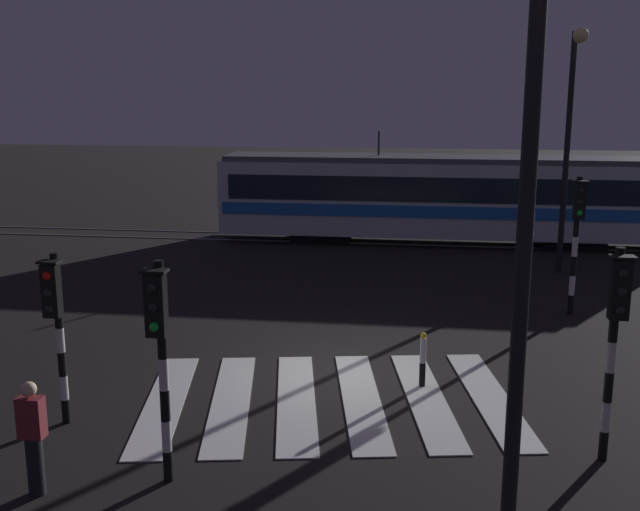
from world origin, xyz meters
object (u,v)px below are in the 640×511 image
pedestrian_waiting_at_kerb (33,437)px  traffic_light_kerb_mid_left (160,341)px  traffic_light_corner_near_left (56,314)px  traffic_light_corner_near_right (615,324)px  traffic_light_corner_far_right (577,225)px  tram (446,196)px  street_lamp_near_kerb (529,212)px  bollard_island_edge (423,360)px  street_lamp_trackside_right (570,123)px

pedestrian_waiting_at_kerb → traffic_light_kerb_mid_left: bearing=16.9°
traffic_light_corner_near_left → traffic_light_corner_near_right: traffic_light_corner_near_right is taller
traffic_light_corner_near_right → traffic_light_corner_far_right: bearing=83.4°
traffic_light_corner_near_right → tram: size_ratio=0.20×
street_lamp_near_kerb → pedestrian_waiting_at_kerb: (-6.45, 1.33, -3.58)m
bollard_island_edge → traffic_light_kerb_mid_left: bearing=-131.0°
street_lamp_trackside_right → street_lamp_near_kerb: size_ratio=1.06×
traffic_light_corner_near_left → street_lamp_trackside_right: street_lamp_trackside_right is taller
traffic_light_corner_near_left → pedestrian_waiting_at_kerb: traffic_light_corner_near_left is taller
street_lamp_trackside_right → tram: (-3.50, 4.57, -2.92)m
traffic_light_kerb_mid_left → traffic_light_corner_far_right: 12.17m
traffic_light_corner_far_right → tram: (-3.03, 9.07, -0.60)m
traffic_light_corner_near_right → tram: (-2.10, 17.12, -0.50)m
traffic_light_kerb_mid_left → pedestrian_waiting_at_kerb: size_ratio=1.96×
tram → bollard_island_edge: size_ratio=15.33×
pedestrian_waiting_at_kerb → bollard_island_edge: size_ratio=1.54×
traffic_light_corner_near_right → street_lamp_near_kerb: bearing=-117.9°
traffic_light_corner_near_left → street_lamp_trackside_right: (10.35, 12.44, 2.68)m
street_lamp_trackside_right → pedestrian_waiting_at_kerb: (-9.66, -14.64, -3.79)m
traffic_light_kerb_mid_left → tram: 19.21m
traffic_light_corner_far_right → traffic_light_corner_near_right: size_ratio=1.05×
traffic_light_corner_far_right → street_lamp_trackside_right: bearing=84.0°
traffic_light_kerb_mid_left → street_lamp_near_kerb: street_lamp_near_kerb is taller
traffic_light_kerb_mid_left → street_lamp_near_kerb: size_ratio=0.48×
traffic_light_corner_near_right → traffic_light_corner_near_left: bearing=179.3°
traffic_light_corner_far_right → street_lamp_trackside_right: size_ratio=0.48×
street_lamp_near_kerb → traffic_light_corner_near_right: bearing=62.1°
traffic_light_corner_near_left → traffic_light_kerb_mid_left: (2.42, -1.68, 0.22)m
traffic_light_corner_near_right → street_lamp_trackside_right: bearing=83.6°
tram → pedestrian_waiting_at_kerb: size_ratio=9.95×
traffic_light_kerb_mid_left → street_lamp_near_kerb: 5.54m
traffic_light_corner_near_left → pedestrian_waiting_at_kerb: bearing=-72.7°
street_lamp_near_kerb → bollard_island_edge: bearing=99.4°
street_lamp_trackside_right → bollard_island_edge: 11.49m
bollard_island_edge → street_lamp_near_kerb: bearing=-80.6°
traffic_light_corner_far_right → street_lamp_trackside_right: 5.08m
traffic_light_kerb_mid_left → traffic_light_corner_far_right: bearing=52.2°
street_lamp_trackside_right → traffic_light_corner_far_right: bearing=-96.0°
street_lamp_near_kerb → traffic_light_kerb_mid_left: bearing=158.4°
traffic_light_corner_far_right → traffic_light_corner_near_right: traffic_light_corner_far_right is taller
traffic_light_corner_far_right → bollard_island_edge: (-3.75, -5.37, -1.79)m
street_lamp_near_kerb → bollard_island_edge: (-1.01, 6.11, -3.89)m
traffic_light_corner_near_left → traffic_light_kerb_mid_left: 2.96m
traffic_light_corner_near_left → street_lamp_near_kerb: size_ratio=0.43×
traffic_light_corner_near_left → traffic_light_kerb_mid_left: traffic_light_kerb_mid_left is taller
traffic_light_corner_near_left → street_lamp_near_kerb: bearing=-26.4°
traffic_light_corner_far_right → street_lamp_trackside_right: (0.47, 4.50, 2.32)m
tram → bollard_island_edge: tram is taller
traffic_light_kerb_mid_left → street_lamp_near_kerb: bearing=-21.6°
street_lamp_near_kerb → traffic_light_corner_far_right: bearing=76.6°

